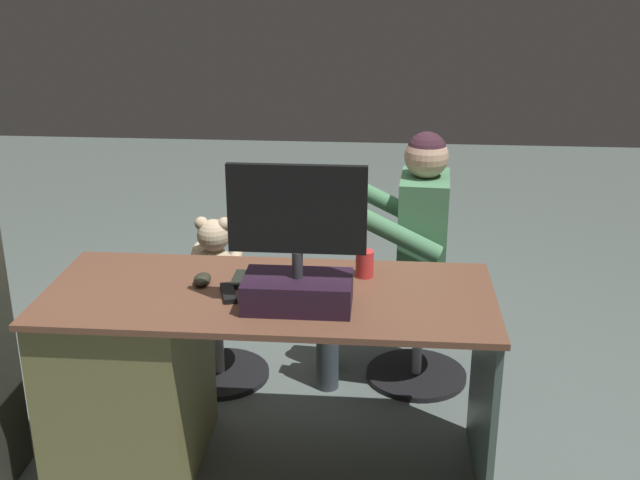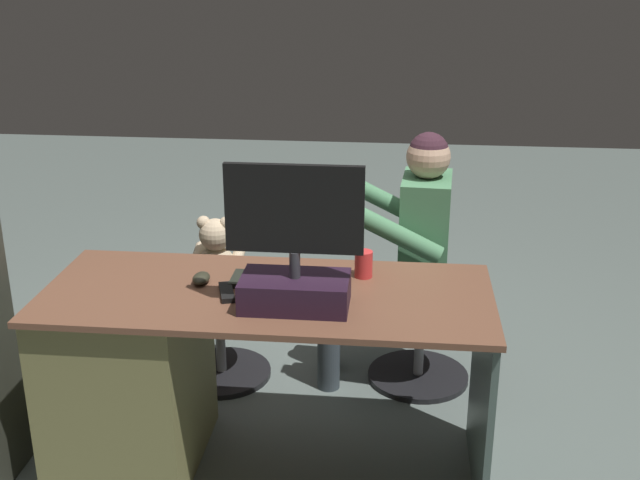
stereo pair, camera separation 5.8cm
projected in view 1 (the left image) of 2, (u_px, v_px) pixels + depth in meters
ground_plane at (283, 420)px, 3.29m from camera, size 10.00×10.00×0.00m
desk at (157, 372)px, 2.90m from camera, size 1.56×0.65×0.71m
monitor at (298, 266)px, 2.60m from camera, size 0.45×0.21×0.48m
keyboard at (292, 281)px, 2.82m from camera, size 0.42×0.14×0.02m
computer_mouse at (202, 279)px, 2.82m from camera, size 0.06×0.10×0.04m
cup at (365, 264)px, 2.87m from camera, size 0.06×0.06×0.10m
tv_remote at (228, 293)px, 2.73m from camera, size 0.09×0.16×0.02m
office_chair_teddy at (218, 325)px, 3.54m from camera, size 0.45×0.45×0.44m
teddy_bear at (215, 256)px, 3.44m from camera, size 0.23×0.23×0.32m
visitor_chair at (418, 326)px, 3.53m from camera, size 0.45×0.45×0.44m
person at (401, 241)px, 3.39m from camera, size 0.57×0.50×1.13m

